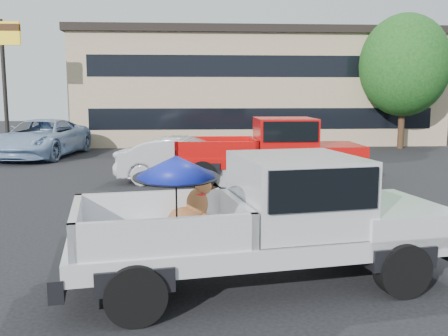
{
  "coord_description": "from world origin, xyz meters",
  "views": [
    {
      "loc": [
        -1.74,
        -8.96,
        2.75
      ],
      "look_at": [
        -1.1,
        0.85,
        1.3
      ],
      "focal_mm": 40.0,
      "sensor_mm": 36.0,
      "label": 1
    }
  ],
  "objects": [
    {
      "name": "ground",
      "position": [
        0.0,
        0.0,
        0.0
      ],
      "size": [
        90.0,
        90.0,
        0.0
      ],
      "primitive_type": "plane",
      "color": "black",
      "rests_on": "ground"
    },
    {
      "name": "tree_right",
      "position": [
        9.0,
        16.0,
        4.21
      ],
      "size": [
        4.46,
        4.46,
        6.78
      ],
      "color": "#332114",
      "rests_on": "ground"
    },
    {
      "name": "silver_sedan",
      "position": [
        -1.87,
        6.5,
        0.72
      ],
      "size": [
        4.54,
        2.25,
        1.43
      ],
      "primitive_type": "imported",
      "rotation": [
        0.0,
        0.0,
        1.4
      ],
      "color": "#A8A9AF",
      "rests_on": "ground"
    },
    {
      "name": "stripe_right",
      "position": [
        3.0,
        2.0,
        0.0
      ],
      "size": [
        0.12,
        5.0,
        0.01
      ],
      "primitive_type": "cube",
      "color": "silver",
      "rests_on": "ground"
    },
    {
      "name": "motel_building",
      "position": [
        2.0,
        20.99,
        3.21
      ],
      "size": [
        20.4,
        8.4,
        6.3
      ],
      "color": "tan",
      "rests_on": "ground"
    },
    {
      "name": "silver_pickup",
      "position": [
        -0.45,
        -1.96,
        1.05
      ],
      "size": [
        5.94,
        2.9,
        2.06
      ],
      "rotation": [
        0.0,
        0.0,
        0.17
      ],
      "color": "black",
      "rests_on": "ground"
    },
    {
      "name": "motel_sign",
      "position": [
        -10.0,
        14.0,
        4.65
      ],
      "size": [
        1.6,
        0.22,
        6.0
      ],
      "color": "black",
      "rests_on": "ground"
    },
    {
      "name": "stripe_left",
      "position": [
        -3.0,
        2.0,
        0.0
      ],
      "size": [
        0.12,
        5.0,
        0.01
      ],
      "primitive_type": "cube",
      "color": "silver",
      "rests_on": "ground"
    },
    {
      "name": "tree_back",
      "position": [
        6.0,
        24.0,
        4.41
      ],
      "size": [
        4.68,
        4.68,
        7.11
      ],
      "color": "#332114",
      "rests_on": "ground"
    },
    {
      "name": "blue_suv",
      "position": [
        -8.38,
        13.53,
        0.83
      ],
      "size": [
        3.53,
        6.31,
        1.67
      ],
      "primitive_type": "imported",
      "rotation": [
        0.0,
        0.0,
        -0.13
      ],
      "color": "#88A5CB",
      "rests_on": "ground"
    },
    {
      "name": "red_pickup",
      "position": [
        0.99,
        6.5,
        1.11
      ],
      "size": [
        6.17,
        2.33,
        2.03
      ],
      "rotation": [
        0.0,
        0.0,
        -0.01
      ],
      "color": "black",
      "rests_on": "ground"
    }
  ]
}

